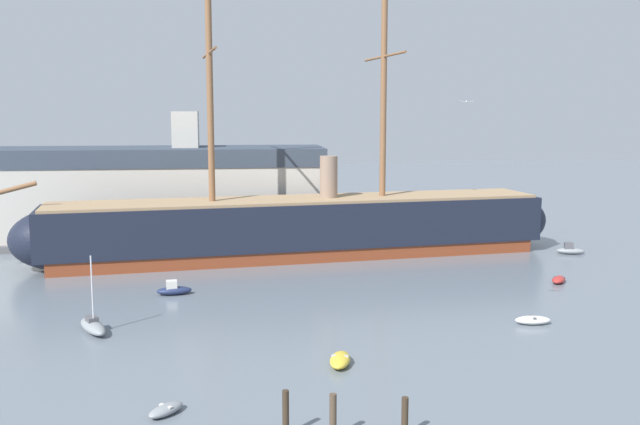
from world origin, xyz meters
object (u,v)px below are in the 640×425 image
Objects in this scene: sailboat_mid_left at (93,326)px; dockside_warehouse_left at (113,195)px; motorboat_alongside_bow at (174,290)px; dinghy_alongside_stern at (559,280)px; mooring_piling_right_pair at (286,413)px; seagull_in_flight at (467,101)px; dinghy_near_centre at (340,360)px; tall_ship at (300,226)px; mooring_piling_left_pair at (405,417)px; motorboat_far_right at (570,250)px; dinghy_foreground_left at (166,410)px; mooring_piling_nearest at (333,416)px; motorboat_far_left at (56,249)px; dinghy_mid_right at (533,320)px.

dockside_warehouse_left reaches higher than sailboat_mid_left.
dinghy_alongside_stern is (36.23, 0.32, -0.15)m from motorboat_alongside_bow.
seagull_in_flight reaches higher than mooring_piling_right_pair.
seagull_in_flight is (9.39, 4.48, 16.57)m from dinghy_near_centre.
mooring_piling_left_pair is (1.36, -45.18, -2.42)m from tall_ship.
dockside_warehouse_left is (-53.48, 14.17, 5.41)m from motorboat_far_right.
mooring_piling_right_pair is (-4.59, -44.42, -2.25)m from tall_ship.
tall_ship is 64.76× the size of seagull_in_flight.
dinghy_foreground_left is 1.02× the size of mooring_piling_nearest.
dinghy_near_centre is 22.90m from motorboat_alongside_bow.
mooring_piling_left_pair is at bearing -45.49° from sailboat_mid_left.
tall_ship reaches higher than dinghy_alongside_stern.
dockside_warehouse_left is at bearing 56.23° from motorboat_far_left.
mooring_piling_nearest reaches higher than motorboat_alongside_bow.
dinghy_foreground_left is 29.69m from dinghy_mid_right.
tall_ship is 45.14m from mooring_piling_nearest.
sailboat_mid_left is at bearing -154.02° from motorboat_far_right.
dinghy_mid_right is at bearing -46.26° from dockside_warehouse_left.
dinghy_near_centre reaches higher than dinghy_mid_right.
tall_ship reaches higher than dinghy_near_centre.
mooring_piling_right_pair reaches higher than motorboat_far_left.
seagull_in_flight reaches higher than motorboat_far_left.
dinghy_alongside_stern is at bearing 46.16° from mooring_piling_right_pair.
motorboat_far_right is (41.88, 39.08, 0.19)m from dinghy_foreground_left.
motorboat_alongside_bow is 45.70m from motorboat_far_right.
mooring_piling_right_pair is 25.10m from seagull_in_flight.
tall_ship is 23.56× the size of dinghy_mid_right.
dinghy_alongside_stern reaches higher than dinghy_foreground_left.
mooring_piling_nearest reaches higher than dinghy_foreground_left.
motorboat_far_right is (58.71, -6.35, -0.25)m from motorboat_far_left.
motorboat_alongside_bow is (-1.82, 25.72, 0.18)m from dinghy_foreground_left.
dinghy_mid_right is at bearing 21.64° from seagull_in_flight.
mooring_piling_left_pair is (12.22, -4.02, 0.75)m from dinghy_foreground_left.
sailboat_mid_left reaches higher than motorboat_far_right.
tall_ship reaches higher than motorboat_far_left.
dinghy_alongside_stern is at bearing -20.74° from motorboat_far_left.
mooring_piling_left_pair is (-29.66, -43.11, 0.57)m from motorboat_far_right.
tall_ship is 31.92m from dinghy_mid_right.
mooring_piling_left_pair is at bearing -59.57° from motorboat_far_left.
dockside_warehouse_left is at bearing 126.54° from seagull_in_flight.
mooring_piling_left_pair is (-22.19, -30.06, 0.72)m from dinghy_alongside_stern.
seagull_in_flight is at bearing -128.00° from motorboat_far_right.
mooring_piling_nearest is (15.42, -19.21, 0.68)m from sailboat_mid_left.
tall_ship is 34.36m from seagull_in_flight.
mooring_piling_right_pair is at bearing -140.32° from dinghy_mid_right.
mooring_piling_right_pair is at bearing -74.39° from motorboat_alongside_bow.
seagull_in_flight is at bearing -73.53° from tall_ship.
dockside_warehouse_left reaches higher than dinghy_mid_right.
tall_ship reaches higher than dinghy_mid_right.
mooring_piling_left_pair is 6.00m from mooring_piling_right_pair.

